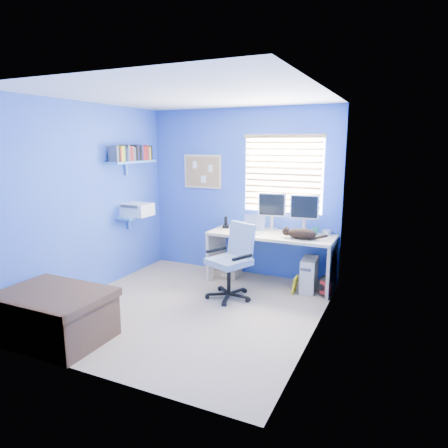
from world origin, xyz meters
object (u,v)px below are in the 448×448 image
at_px(desk, 271,259).
at_px(office_chair, 232,270).
at_px(laptop, 251,225).
at_px(tower_pc, 309,274).
at_px(cat, 301,234).

xyz_separation_m(desk, office_chair, (-0.30, -0.69, -0.01)).
bearing_deg(office_chair, laptop, 89.59).
distance_m(desk, tower_pc, 0.58).
bearing_deg(cat, office_chair, -145.15).
relative_size(tower_pc, office_chair, 0.46).
xyz_separation_m(laptop, office_chair, (-0.00, -0.65, -0.49)).
height_order(desk, cat, cat).
height_order(cat, office_chair, office_chair).
height_order(desk, tower_pc, desk).
relative_size(laptop, office_chair, 0.34).
xyz_separation_m(tower_pc, office_chair, (-0.86, -0.67, 0.14)).
bearing_deg(office_chair, tower_pc, 38.02).
distance_m(desk, laptop, 0.57).
bearing_deg(office_chair, desk, 66.44).
xyz_separation_m(cat, tower_pc, (0.10, 0.11, -0.59)).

